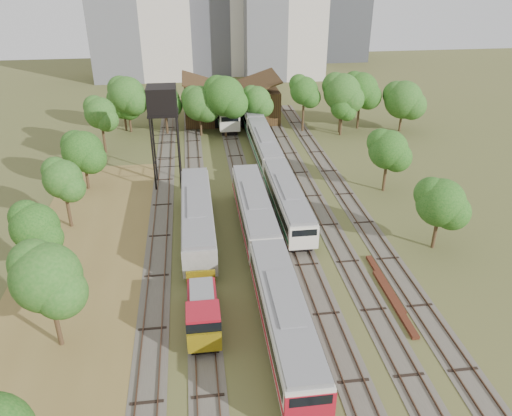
{
  "coord_description": "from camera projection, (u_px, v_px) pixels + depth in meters",
  "views": [
    {
      "loc": [
        -7.96,
        -28.05,
        26.33
      ],
      "look_at": [
        -1.84,
        17.97,
        2.5
      ],
      "focal_mm": 35.0,
      "sensor_mm": 36.0,
      "label": 1
    }
  ],
  "objects": [
    {
      "name": "ground",
      "position": [
        311.0,
        343.0,
        37.69
      ],
      "size": [
        240.0,
        240.0,
        0.0
      ],
      "primitive_type": "plane",
      "color": "#475123",
      "rests_on": "ground"
    },
    {
      "name": "old_grey_coach",
      "position": [
        197.0,
        217.0,
        51.17
      ],
      "size": [
        3.17,
        18.0,
        3.93
      ],
      "color": "black",
      "rests_on": "ground"
    },
    {
      "name": "railcar_red_set",
      "position": [
        267.0,
        255.0,
        44.86
      ],
      "size": [
        3.14,
        34.58,
        3.89
      ],
      "color": "black",
      "rests_on": "ground"
    },
    {
      "name": "shunter_locomotive",
      "position": [
        203.0,
        314.0,
        38.36
      ],
      "size": [
        2.52,
        8.1,
        3.3
      ],
      "color": "black",
      "rests_on": "ground"
    },
    {
      "name": "tree_band_far",
      "position": [
        271.0,
        96.0,
        79.09
      ],
      "size": [
        49.97,
        11.3,
        9.64
      ],
      "color": "#382616",
      "rests_on": "ground"
    },
    {
      "name": "tree_band_left",
      "position": [
        80.0,
        176.0,
        52.82
      ],
      "size": [
        7.57,
        68.28,
        8.57
      ],
      "color": "#382616",
      "rests_on": "ground"
    },
    {
      "name": "tower_far_right",
      "position": [
        344.0,
        5.0,
        132.3
      ],
      "size": [
        12.0,
        12.0,
        28.0
      ],
      "primitive_type": "cube",
      "color": "#3A3C41",
      "rests_on": "ground"
    },
    {
      "name": "rail_pile_far",
      "position": [
        385.0,
        283.0,
        44.37
      ],
      "size": [
        0.54,
        8.64,
        0.28
      ],
      "primitive_type": "cube",
      "color": "#512517",
      "rests_on": "ground"
    },
    {
      "name": "railcar_green_set",
      "position": [
        264.0,
        146.0,
        70.51
      ],
      "size": [
        2.92,
        52.08,
        3.61
      ],
      "color": "black",
      "rests_on": "ground"
    },
    {
      "name": "rail_pile_near",
      "position": [
        394.0,
        302.0,
        41.91
      ],
      "size": [
        0.6,
        8.97,
        0.3
      ],
      "primitive_type": "cube",
      "color": "#512517",
      "rests_on": "ground"
    },
    {
      "name": "railcar_rear",
      "position": [
        226.0,
        110.0,
        85.82
      ],
      "size": [
        3.27,
        16.08,
        4.06
      ],
      "color": "black",
      "rests_on": "ground"
    },
    {
      "name": "water_tower",
      "position": [
        162.0,
        103.0,
        58.83
      ],
      "size": [
        3.61,
        3.61,
        12.48
      ],
      "color": "black",
      "rests_on": "ground"
    },
    {
      "name": "tracks",
      "position": [
        258.0,
        199.0,
        59.65
      ],
      "size": [
        24.6,
        80.0,
        0.19
      ],
      "color": "#4C473D",
      "rests_on": "ground"
    },
    {
      "name": "maintenance_shed",
      "position": [
        231.0,
        102.0,
        87.38
      ],
      "size": [
        16.45,
        11.55,
        7.58
      ],
      "color": "#342113",
      "rests_on": "ground"
    },
    {
      "name": "tree_band_right",
      "position": [
        393.0,
        156.0,
        58.54
      ],
      "size": [
        4.85,
        39.05,
        7.73
      ],
      "color": "#382616",
      "rests_on": "ground"
    },
    {
      "name": "dry_grass_patch",
      "position": [
        84.0,
        298.0,
        42.63
      ],
      "size": [
        14.0,
        60.0,
        0.04
      ],
      "primitive_type": "cube",
      "color": "brown",
      "rests_on": "ground"
    }
  ]
}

